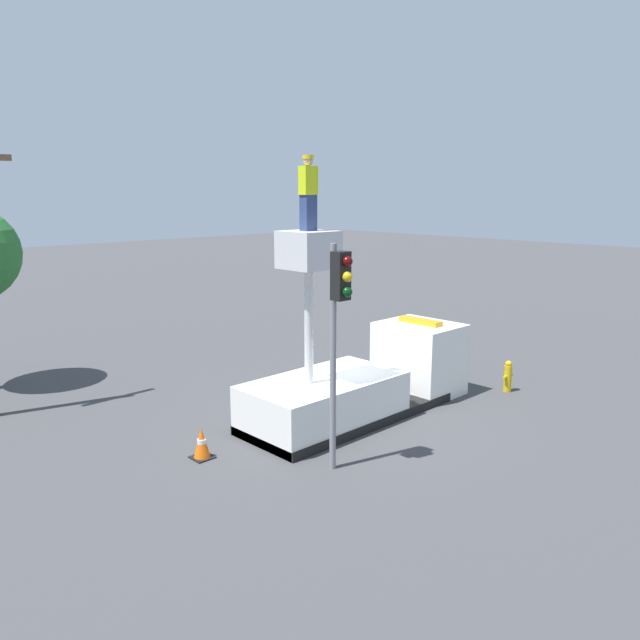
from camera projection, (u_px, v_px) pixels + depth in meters
The scene contains 6 objects.
ground_plane at pixel (349, 417), 16.83m from camera, with size 120.00×120.00×0.00m, color #424244.
bucket_truck at pixel (363, 380), 17.03m from camera, with size 7.07×2.34×5.05m.
worker at pixel (308, 193), 14.64m from camera, with size 0.40×0.26×1.75m.
traffic_light_pole at pixel (338, 313), 12.90m from camera, with size 0.34×0.57×4.93m.
fire_hydrant at pixel (508, 376), 18.87m from camera, with size 0.47×0.23×0.96m.
traffic_cone_rear at pixel (202, 443), 14.16m from camera, with size 0.47×0.47×0.74m.
Camera 1 is at (-11.62, -10.95, 5.97)m, focal length 35.00 mm.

